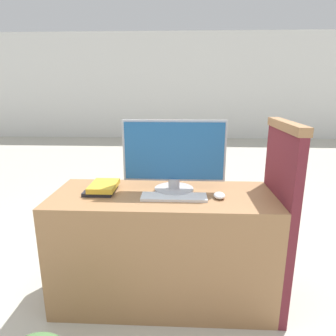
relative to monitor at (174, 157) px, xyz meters
The scene contains 9 objects.
ground_plane 1.03m from the monitor, 101.17° to the right, with size 20.00×20.00×0.00m, color #BCB7A8.
wall_back 6.61m from the monitor, 90.60° to the left, with size 12.00×0.06×2.80m.
desk 0.60m from the monitor, 137.95° to the right, with size 1.39×0.57×0.74m.
carrel_divider 0.75m from the monitor, ahead, with size 0.07×0.55×1.19m.
monitor is the anchor object (origin of this frame).
keyboard 0.25m from the monitor, 88.48° to the right, with size 0.40×0.13×0.02m.
mouse 0.37m from the monitor, 23.54° to the right, with size 0.07×0.09×0.04m.
book_stack 0.50m from the monitor, behind, with size 0.19×0.24×0.06m.
far_chair 1.87m from the monitor, 95.14° to the left, with size 0.44×0.44×0.99m.
Camera 1 is at (0.12, -1.48, 1.38)m, focal length 32.00 mm.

